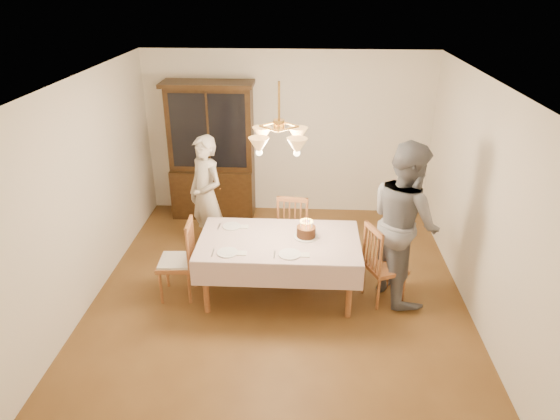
# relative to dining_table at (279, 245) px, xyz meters

# --- Properties ---
(ground) EXTENTS (5.00, 5.00, 0.00)m
(ground) POSITION_rel_dining_table_xyz_m (0.00, 0.00, -0.68)
(ground) COLOR brown
(ground) RESTS_ON ground
(room_shell) EXTENTS (5.00, 5.00, 5.00)m
(room_shell) POSITION_rel_dining_table_xyz_m (0.00, 0.00, 0.90)
(room_shell) COLOR white
(room_shell) RESTS_ON ground
(dining_table) EXTENTS (1.90, 1.10, 0.76)m
(dining_table) POSITION_rel_dining_table_xyz_m (0.00, 0.00, 0.00)
(dining_table) COLOR brown
(dining_table) RESTS_ON ground
(china_hutch) EXTENTS (1.38, 0.54, 2.16)m
(china_hutch) POSITION_rel_dining_table_xyz_m (-1.19, 2.25, 0.36)
(china_hutch) COLOR black
(china_hutch) RESTS_ON ground
(chair_far_side) EXTENTS (0.48, 0.47, 1.00)m
(chair_far_side) POSITION_rel_dining_table_xyz_m (0.15, 0.87, -0.24)
(chair_far_side) COLOR brown
(chair_far_side) RESTS_ON ground
(chair_left_end) EXTENTS (0.44, 0.46, 1.00)m
(chair_left_end) POSITION_rel_dining_table_xyz_m (-1.23, -0.09, -0.23)
(chair_left_end) COLOR brown
(chair_left_end) RESTS_ON ground
(chair_right_end) EXTENTS (0.56, 0.57, 1.00)m
(chair_right_end) POSITION_rel_dining_table_xyz_m (1.25, -0.04, -0.24)
(chair_right_end) COLOR brown
(chair_right_end) RESTS_ON ground
(elderly_woman) EXTENTS (0.73, 0.71, 1.69)m
(elderly_woman) POSITION_rel_dining_table_xyz_m (-1.06, 1.05, 0.16)
(elderly_woman) COLOR beige
(elderly_woman) RESTS_ON ground
(adult_in_grey) EXTENTS (1.01, 1.14, 1.95)m
(adult_in_grey) POSITION_rel_dining_table_xyz_m (1.46, 0.11, 0.29)
(adult_in_grey) COLOR slate
(adult_in_grey) RESTS_ON ground
(birthday_cake) EXTENTS (0.30, 0.30, 0.22)m
(birthday_cake) POSITION_rel_dining_table_xyz_m (0.32, 0.08, 0.14)
(birthday_cake) COLOR white
(birthday_cake) RESTS_ON dining_table
(place_setting_near_left) EXTENTS (0.39, 0.24, 0.02)m
(place_setting_near_left) POSITION_rel_dining_table_xyz_m (-0.55, -0.35, 0.08)
(place_setting_near_left) COLOR white
(place_setting_near_left) RESTS_ON dining_table
(place_setting_near_right) EXTENTS (0.40, 0.25, 0.02)m
(place_setting_near_right) POSITION_rel_dining_table_xyz_m (0.15, -0.35, 0.08)
(place_setting_near_right) COLOR white
(place_setting_near_right) RESTS_ON dining_table
(place_setting_far_left) EXTENTS (0.37, 0.23, 0.02)m
(place_setting_far_left) POSITION_rel_dining_table_xyz_m (-0.59, 0.30, 0.08)
(place_setting_far_left) COLOR white
(place_setting_far_left) RESTS_ON dining_table
(chandelier) EXTENTS (0.62, 0.62, 0.73)m
(chandelier) POSITION_rel_dining_table_xyz_m (-0.00, -0.00, 1.29)
(chandelier) COLOR #BF8C3F
(chandelier) RESTS_ON ground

